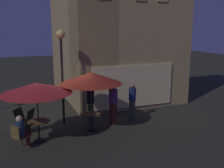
# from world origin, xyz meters

# --- Properties ---
(ground_plane) EXTENTS (60.00, 60.00, 0.00)m
(ground_plane) POSITION_xyz_m (0.00, 0.00, 0.00)
(ground_plane) COLOR #2D2C23
(cafe_building) EXTENTS (6.07, 7.93, 8.10)m
(cafe_building) POSITION_xyz_m (3.08, 3.68, 4.05)
(cafe_building) COLOR tan
(cafe_building) RESTS_ON ground
(street_lamp_near_corner) EXTENTS (0.38, 0.38, 4.01)m
(street_lamp_near_corner) POSITION_xyz_m (0.32, 0.45, 3.03)
(street_lamp_near_corner) COLOR black
(street_lamp_near_corner) RESTS_ON ground
(menu_sandwich_board) EXTENTS (0.86, 0.83, 0.96)m
(menu_sandwich_board) POSITION_xyz_m (-1.31, -0.01, 0.50)
(menu_sandwich_board) COLOR black
(menu_sandwich_board) RESTS_ON ground
(cafe_table_0) EXTENTS (0.78, 0.78, 0.77)m
(cafe_table_0) POSITION_xyz_m (-0.87, -1.04, 0.58)
(cafe_table_0) COLOR black
(cafe_table_0) RESTS_ON ground
(cafe_table_1) EXTENTS (0.61, 0.61, 0.74)m
(cafe_table_1) POSITION_xyz_m (1.22, -0.75, 0.49)
(cafe_table_1) COLOR black
(cafe_table_1) RESTS_ON ground
(patio_umbrella_0) EXTENTS (2.51, 2.51, 2.18)m
(patio_umbrella_0) POSITION_xyz_m (-0.87, -1.04, 1.98)
(patio_umbrella_0) COLOR black
(patio_umbrella_0) RESTS_ON ground
(patio_umbrella_1) EXTENTS (2.43, 2.43, 2.39)m
(patio_umbrella_1) POSITION_xyz_m (1.22, -0.75, 2.16)
(patio_umbrella_1) COLOR black
(patio_umbrella_1) RESTS_ON ground
(cafe_chair_0) EXTENTS (0.60, 0.60, 0.90)m
(cafe_chair_0) POSITION_xyz_m (-1.60, -1.56, 0.54)
(cafe_chair_0) COLOR brown
(cafe_chair_0) RESTS_ON ground
(patron_seated_0) EXTENTS (0.51, 0.47, 1.21)m
(patron_seated_0) POSITION_xyz_m (-1.48, -1.47, 0.69)
(patron_seated_0) COLOR #4C1415
(patron_seated_0) RESTS_ON ground
(patron_standing_1) EXTENTS (0.32, 0.32, 1.70)m
(patron_standing_1) POSITION_xyz_m (3.25, -0.24, 0.86)
(patron_standing_1) COLOR #384231
(patron_standing_1) RESTS_ON ground
(patron_standing_2) EXTENTS (0.38, 0.38, 1.74)m
(patron_standing_2) POSITION_xyz_m (2.31, -0.33, 0.87)
(patron_standing_2) COLOR #521F18
(patron_standing_2) RESTS_ON ground
(patron_standing_3) EXTENTS (0.33, 0.33, 1.75)m
(patron_standing_3) POSITION_xyz_m (1.42, 0.07, 0.89)
(patron_standing_3) COLOR #2C4D2E
(patron_standing_3) RESTS_ON ground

